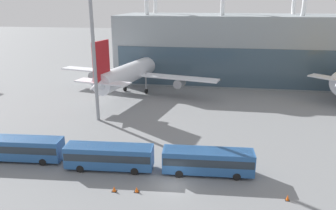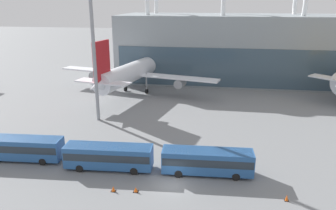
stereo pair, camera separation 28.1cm
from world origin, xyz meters
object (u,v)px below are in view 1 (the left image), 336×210
Objects in this scene: traffic_cone_2 at (288,197)px; shuttle_bus_2 at (208,160)px; traffic_cone_0 at (137,190)px; traffic_cone_1 at (114,189)px; shuttle_bus_1 at (109,155)px; floodlight_mast at (92,25)px; airliner_at_gate_far at (136,70)px; shuttle_bus_0 at (21,147)px.

shuttle_bus_2 is at bearing 153.18° from traffic_cone_2.
traffic_cone_1 is at bearing -173.72° from traffic_cone_0.
shuttle_bus_2 reaches higher than traffic_cone_1.
shuttle_bus_1 is at bearing 179.76° from shuttle_bus_2.
floodlight_mast is 40.03× the size of traffic_cone_1.
airliner_at_gate_far reaches higher than shuttle_bus_0.
traffic_cone_0 is 0.83× the size of traffic_cone_2.
traffic_cone_2 is at bearing -133.72° from airliner_at_gate_far.
shuttle_bus_0 and shuttle_bus_1 have the same top height.
floodlight_mast reaches higher than airliner_at_gate_far.
shuttle_bus_0 reaches higher than traffic_cone_1.
traffic_cone_1 is at bearing -176.51° from traffic_cone_2.
airliner_at_gate_far is at bearing 95.09° from shuttle_bus_1.
traffic_cone_2 is (30.05, -21.46, -16.97)m from floodlight_mast.
floodlight_mast is at bearing 114.44° from traffic_cone_1.
shuttle_bus_1 is 15.53× the size of traffic_cone_2.
traffic_cone_1 is at bearing -154.53° from shuttle_bus_2.
traffic_cone_1 is at bearing -24.32° from shuttle_bus_0.
airliner_at_gate_far is 1.49× the size of floodlight_mast.
floodlight_mast reaches higher than shuttle_bus_1.
traffic_cone_1 is (8.02, -42.98, -4.98)m from airliner_at_gate_far.
shuttle_bus_1 is 22.39m from traffic_cone_2.
floodlight_mast is 40.64m from traffic_cone_2.
airliner_at_gate_far is 50.41m from traffic_cone_2.
traffic_cone_2 is at bearing -29.93° from shuttle_bus_2.
shuttle_bus_2 is 12.23m from traffic_cone_1.
shuttle_bus_2 is 18.60× the size of traffic_cone_0.
traffic_cone_2 reaches higher than traffic_cone_0.
shuttle_bus_0 is at bearing 177.19° from shuttle_bus_2.
shuttle_bus_1 is 17.38× the size of traffic_cone_1.
shuttle_bus_2 is 15.50× the size of traffic_cone_2.
floodlight_mast is (-2.28, -20.31, 12.03)m from airliner_at_gate_far.
traffic_cone_0 is (17.76, -5.38, -1.62)m from shuttle_bus_0.
shuttle_bus_0 is 18.62m from traffic_cone_0.
shuttle_bus_2 is at bearing -140.66° from airliner_at_gate_far.
shuttle_bus_2 is 0.43× the size of floodlight_mast.
traffic_cone_1 is (-10.65, -5.80, -1.59)m from shuttle_bus_2.
traffic_cone_1 is (15.13, -5.67, -1.59)m from shuttle_bus_0.
shuttle_bus_0 is at bearing 159.46° from traffic_cone_1.
shuttle_bus_2 reaches higher than traffic_cone_2.
floodlight_mast is at bearing 144.46° from traffic_cone_2.
shuttle_bus_0 is 1.00× the size of shuttle_bus_2.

